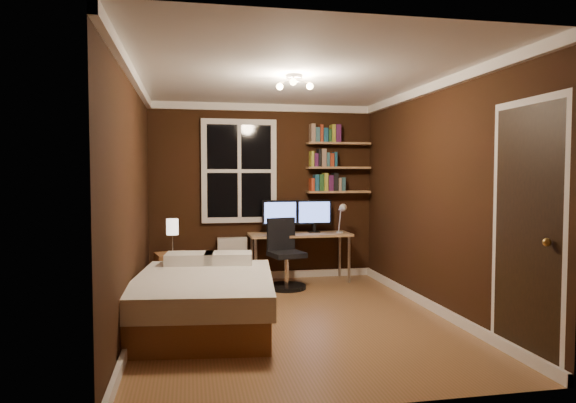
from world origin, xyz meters
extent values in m
plane|color=brown|center=(0.00, 0.00, 0.00)|extent=(4.20, 4.20, 0.00)
cube|color=black|center=(0.00, 2.10, 1.25)|extent=(3.20, 0.04, 2.50)
cube|color=black|center=(-1.60, 0.00, 1.25)|extent=(0.04, 4.20, 2.50)
cube|color=black|center=(1.60, 0.00, 1.25)|extent=(0.04, 4.20, 2.50)
cube|color=white|center=(0.00, 0.00, 2.50)|extent=(3.20, 4.20, 0.02)
cube|color=white|center=(-0.35, 2.06, 1.55)|extent=(1.06, 0.06, 1.46)
sphere|color=#B79042|center=(1.55, -1.85, 1.00)|extent=(0.06, 0.06, 0.06)
cube|color=#AB8453|center=(1.08, 1.98, 1.25)|extent=(0.92, 0.22, 0.03)
cube|color=#AB8453|center=(1.08, 1.98, 1.60)|extent=(0.92, 0.22, 0.03)
cube|color=#AB8453|center=(1.08, 1.98, 1.95)|extent=(0.92, 0.22, 0.03)
cube|color=brown|center=(-0.91, -0.13, 0.14)|extent=(1.45, 1.93, 0.29)
cube|color=silver|center=(-0.91, -0.13, 0.40)|extent=(1.53, 1.99, 0.22)
cube|color=white|center=(-1.05, 0.59, 0.57)|extent=(0.56, 0.42, 0.13)
cube|color=white|center=(-0.62, 0.54, 0.57)|extent=(0.56, 0.42, 0.13)
cube|color=brown|center=(-1.26, 1.40, 0.25)|extent=(0.49, 0.49, 0.51)
cube|color=silver|center=(-0.46, 1.99, 0.31)|extent=(0.41, 0.14, 0.61)
cube|color=#AB8453|center=(0.47, 1.81, 0.66)|extent=(1.43, 0.53, 0.04)
cylinder|color=beige|center=(-0.18, 1.59, 0.32)|extent=(0.04, 0.04, 0.64)
cylinder|color=beige|center=(1.13, 1.59, 0.32)|extent=(0.04, 0.04, 0.64)
cylinder|color=beige|center=(-0.18, 2.04, 0.32)|extent=(0.04, 0.04, 0.64)
cylinder|color=beige|center=(1.13, 2.04, 0.32)|extent=(0.04, 0.04, 0.64)
cylinder|color=black|center=(0.20, 1.36, 0.03)|extent=(0.51, 0.51, 0.05)
cylinder|color=silver|center=(0.20, 1.36, 0.24)|extent=(0.06, 0.06, 0.37)
cube|color=black|center=(0.20, 1.36, 0.46)|extent=(0.50, 0.50, 0.07)
cube|color=black|center=(0.16, 1.54, 0.71)|extent=(0.40, 0.14, 0.43)
camera|label=1|loc=(-1.05, -5.19, 1.50)|focal=32.00mm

